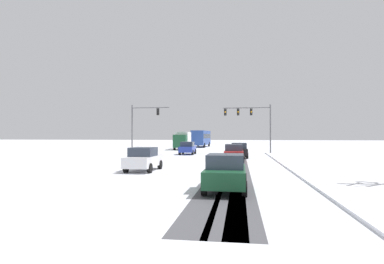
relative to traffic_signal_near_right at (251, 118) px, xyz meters
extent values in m
plane|color=silver|center=(-6.61, -33.70, -4.80)|extent=(300.00, 300.00, 0.00)
cube|color=#4C4C51|center=(-1.83, -15.85, -4.80)|extent=(1.16, 39.26, 0.01)
cube|color=#4C4C51|center=(-1.37, -15.85, -4.80)|extent=(1.06, 39.26, 0.01)
cube|color=#4C4C51|center=(-2.76, -15.85, -4.80)|extent=(1.09, 39.26, 0.01)
cube|color=white|center=(3.91, -17.64, -4.74)|extent=(4.00, 39.26, 0.12)
cylinder|color=#56565B|center=(2.51, -0.01, -1.55)|extent=(0.18, 0.18, 6.50)
cylinder|color=#56565B|center=(-0.61, 0.03, 1.30)|extent=(6.23, 0.19, 0.12)
cube|color=black|center=(0.02, 0.02, 0.75)|extent=(0.32, 0.24, 0.90)
sphere|color=black|center=(0.01, -0.14, 1.05)|extent=(0.20, 0.20, 0.20)
sphere|color=orange|center=(0.01, -0.14, 0.75)|extent=(0.20, 0.20, 0.20)
sphere|color=black|center=(0.01, -0.14, 0.45)|extent=(0.20, 0.20, 0.20)
cube|color=black|center=(-1.70, 0.04, 0.75)|extent=(0.32, 0.24, 0.90)
sphere|color=black|center=(-1.70, -0.12, 1.05)|extent=(0.20, 0.20, 0.20)
sphere|color=orange|center=(-1.70, -0.12, 0.75)|extent=(0.20, 0.20, 0.20)
sphere|color=black|center=(-1.70, -0.12, 0.45)|extent=(0.20, 0.20, 0.20)
cube|color=black|center=(-3.41, 0.06, 0.75)|extent=(0.32, 0.24, 0.90)
sphere|color=black|center=(-3.41, -0.10, 1.05)|extent=(0.20, 0.20, 0.20)
sphere|color=orange|center=(-3.41, -0.10, 0.75)|extent=(0.20, 0.20, 0.20)
sphere|color=black|center=(-3.41, -0.10, 0.45)|extent=(0.20, 0.20, 0.20)
cylinder|color=#56565B|center=(-15.74, -2.01, -1.55)|extent=(0.18, 0.18, 6.50)
cylinder|color=#56565B|center=(-13.18, -2.07, 1.30)|extent=(5.11, 0.24, 0.12)
cube|color=black|center=(-12.16, -2.09, 0.75)|extent=(0.33, 0.25, 0.90)
sphere|color=black|center=(-12.16, -1.93, 1.05)|extent=(0.20, 0.20, 0.20)
sphere|color=orange|center=(-12.16, -1.93, 0.75)|extent=(0.20, 0.20, 0.20)
sphere|color=black|center=(-12.16, -1.93, 0.45)|extent=(0.20, 0.20, 0.20)
cube|color=#233899|center=(-8.08, -2.75, -4.13)|extent=(1.75, 4.12, 0.70)
cube|color=#2D3847|center=(-8.08, -2.90, -3.48)|extent=(1.58, 1.92, 0.60)
cylinder|color=black|center=(-8.90, -1.49, -4.48)|extent=(0.23, 0.64, 0.64)
cylinder|color=black|center=(-7.29, -1.47, -4.48)|extent=(0.23, 0.64, 0.64)
cylinder|color=black|center=(-8.87, -4.03, -4.48)|extent=(0.23, 0.64, 0.64)
cylinder|color=black|center=(-7.26, -4.01, -4.48)|extent=(0.23, 0.64, 0.64)
cube|color=black|center=(-1.57, -8.00, -4.13)|extent=(1.84, 4.16, 0.70)
cube|color=#2D3847|center=(-1.57, -8.15, -3.48)|extent=(1.62, 1.95, 0.60)
cylinder|color=black|center=(-2.42, -6.75, -4.48)|extent=(0.24, 0.65, 0.64)
cylinder|color=black|center=(-0.81, -6.70, -4.48)|extent=(0.24, 0.65, 0.64)
cylinder|color=black|center=(-2.34, -9.29, -4.48)|extent=(0.24, 0.65, 0.64)
cylinder|color=black|center=(-0.72, -9.24, -4.48)|extent=(0.24, 0.65, 0.64)
cube|color=red|center=(-2.02, -13.06, -4.13)|extent=(1.74, 4.12, 0.70)
cube|color=#2D3847|center=(-2.02, -13.21, -3.48)|extent=(1.58, 1.91, 0.60)
cylinder|color=black|center=(-2.84, -11.80, -4.48)|extent=(0.23, 0.64, 0.64)
cylinder|color=black|center=(-1.23, -11.78, -4.48)|extent=(0.23, 0.64, 0.64)
cylinder|color=black|center=(-2.82, -14.34, -4.48)|extent=(0.23, 0.64, 0.64)
cylinder|color=black|center=(-1.20, -14.33, -4.48)|extent=(0.23, 0.64, 0.64)
cube|color=silver|center=(-8.02, -21.65, -4.13)|extent=(1.75, 4.12, 0.70)
cube|color=#2D3847|center=(-8.02, -21.80, -3.48)|extent=(1.58, 1.92, 0.60)
cylinder|color=black|center=(-8.81, -20.37, -4.48)|extent=(0.23, 0.64, 0.64)
cylinder|color=black|center=(-7.20, -20.39, -4.48)|extent=(0.23, 0.64, 0.64)
cylinder|color=black|center=(-8.85, -22.91, -4.48)|extent=(0.23, 0.64, 0.64)
cylinder|color=black|center=(-7.23, -22.93, -4.48)|extent=(0.23, 0.64, 0.64)
cube|color=#194C2D|center=(-2.09, -28.69, -4.13)|extent=(1.73, 4.11, 0.70)
cube|color=#2D3847|center=(-2.09, -28.84, -3.48)|extent=(1.57, 1.91, 0.60)
cylinder|color=black|center=(-2.89, -27.41, -4.48)|extent=(0.22, 0.64, 0.64)
cylinder|color=black|center=(-1.27, -27.43, -4.48)|extent=(0.22, 0.64, 0.64)
cylinder|color=black|center=(-2.91, -29.96, -4.48)|extent=(0.22, 0.64, 0.64)
cylinder|color=black|center=(-1.29, -29.97, -4.48)|extent=(0.22, 0.64, 0.64)
cube|color=#284793|center=(-9.44, 22.84, -2.87)|extent=(2.88, 11.08, 2.90)
cube|color=#283342|center=(-9.44, 22.84, -2.52)|extent=(2.89, 10.20, 0.90)
cylinder|color=black|center=(-8.38, 18.95, -4.32)|extent=(0.33, 0.97, 0.96)
cylinder|color=black|center=(-10.76, 19.03, -4.32)|extent=(0.33, 0.97, 0.96)
cylinder|color=black|center=(-8.13, 26.10, -4.32)|extent=(0.33, 0.97, 0.96)
cylinder|color=black|center=(-10.51, 26.18, -4.32)|extent=(0.33, 0.97, 0.96)
cube|color=#194C2D|center=(-11.13, 8.24, -3.33)|extent=(2.18, 2.28, 2.10)
cube|color=silver|center=(-11.27, 11.93, -3.08)|extent=(2.39, 5.28, 2.60)
cylinder|color=black|center=(-10.14, 8.72, -4.38)|extent=(0.31, 0.85, 0.84)
cylinder|color=black|center=(-12.16, 8.64, -4.38)|extent=(0.31, 0.85, 0.84)
cylinder|color=black|center=(-10.31, 13.40, -4.38)|extent=(0.31, 0.85, 0.84)
cylinder|color=black|center=(-12.34, 13.33, -4.38)|extent=(0.31, 0.85, 0.84)
camera|label=1|loc=(-1.47, -42.81, -2.34)|focal=29.74mm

